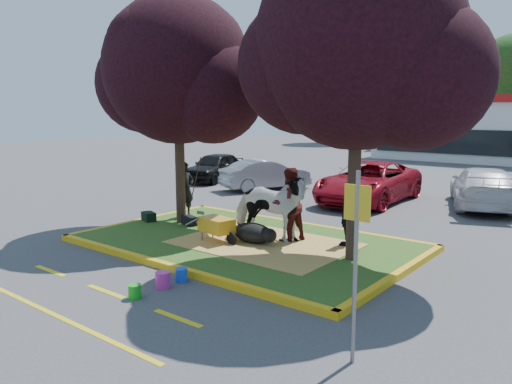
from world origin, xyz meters
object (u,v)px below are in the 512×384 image
Objects in this scene: cow at (270,208)px; wheelbarrow at (217,225)px; bucket_blue at (181,275)px; bucket_pink at (163,280)px; car_black at (215,167)px; car_silver at (266,175)px; calf at (253,233)px; sign_post at (356,246)px; handler at (185,190)px; bucket_green at (135,291)px.

wheelbarrow is at bearing 114.09° from cow.
cow reaches higher than bucket_blue.
bucket_pink reaches higher than bucket_blue.
cow reaches higher than wheelbarrow.
car_black is 3.60m from car_silver.
bucket_pink is 0.08× the size of car_black.
car_black reaches higher than bucket_pink.
bucket_blue is at bearing -77.99° from calf.
car_silver is at bearing 132.21° from sign_post.
car_black is 1.02× the size of car_silver.
sign_post reaches higher than handler.
cow is 0.50× the size of car_black.
bucket_pink is 0.47m from bucket_blue.
cow is at bearing 92.59° from bucket_blue.
wheelbarrow is (-0.78, -0.48, 0.17)m from calf.
bucket_green is at bearing -61.43° from wheelbarrow.
bucket_green is 1.16m from bucket_blue.
sign_post is 10.24× the size of bucket_green.
wheelbarrow is 5.89× the size of bucket_blue.
wheelbarrow is 6.27× the size of bucket_green.
wheelbarrow is at bearing 108.50° from bucket_green.
wheelbarrow reaches higher than calf.
handler is at bearing 150.59° from sign_post.
car_silver is at bearing 129.88° from wheelbarrow.
bucket_green is 15.50m from car_black.
bucket_blue is (3.94, -3.89, -0.87)m from handler.
cow is 3.73m from bucket_pink.
car_silver is (-5.49, 7.74, 0.25)m from calf.
bucket_blue is at bearing 143.92° from car_silver.
car_silver is at bearing 129.37° from calf.
calf is at bearing 142.56° from sign_post.
wheelbarrow is (2.77, -1.57, -0.44)m from handler.
cow is 0.75m from calf.
wheelbarrow is 6.36m from sign_post.
car_black reaches higher than bucket_blue.
cow reaches higher than calf.
sign_post is 15.26m from car_silver.
cow is at bearing 152.64° from car_silver.
sign_post reaches higher than bucket_pink.
bucket_pink is (-4.27, 0.35, -1.49)m from sign_post.
bucket_blue is at bearing -53.18° from wheelbarrow.
wheelbarrow is 3.70m from bucket_green.
handler is (-3.80, 0.73, -0.00)m from cow.
calf is at bearing 95.59° from bucket_green.
calf is at bearing 96.44° from bucket_pink.
handler is 5.92m from bucket_pink.
calf is at bearing 150.11° from car_silver.
calf is 3.30m from bucket_pink.
bucket_pink is at bearing -92.93° from bucket_blue.
sign_post is at bearing -10.85° from bucket_blue.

